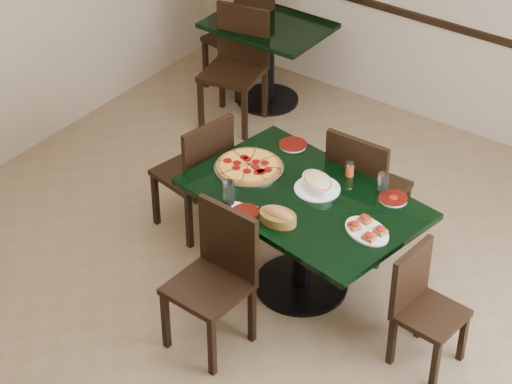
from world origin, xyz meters
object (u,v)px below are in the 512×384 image
Objects in this scene: bruschetta_platter at (367,229)px; chair_near at (217,271)px; back_table at (268,48)px; lasagna_casserole at (317,184)px; back_chair_left at (245,33)px; chair_left at (199,169)px; main_table at (303,219)px; chair_far at (363,185)px; chair_right at (422,302)px; pepperoni_pizza at (249,166)px; back_chair_near at (237,59)px; bread_basket at (278,216)px.

chair_near is at bearing -116.86° from bruschetta_platter.
back_table is 3.13× the size of lasagna_casserole.
bruschetta_platter is (2.43, -2.03, 0.21)m from back_chair_left.
chair_left is 2.48× the size of bruschetta_platter.
chair_far reaches higher than main_table.
lasagna_casserole reaches higher than chair_right.
back_chair_left is at bearing 126.33° from chair_near.
chair_far is 2.59× the size of bruschetta_platter.
pepperoni_pizza is (1.16, -1.85, 0.24)m from back_table.
back_table is at bearing 122.34° from chair_near.
lasagna_casserole is (1.94, -1.83, 0.23)m from back_chair_left.
chair_left is 1.50m from bruschetta_platter.
pepperoni_pizza is (1.21, -1.47, 0.21)m from back_chair_near.
main_table is at bearing -49.39° from back_table.
chair_near is 1.13m from chair_left.
back_chair_near reaches higher than back_table.
back_chair_near is 2.51m from bread_basket.
back_chair_near reaches higher than bruschetta_platter.
back_chair_left is 2.62× the size of bruschetta_platter.
chair_left is (-1.89, 0.23, 0.09)m from chair_right.
back_chair_left is at bearing 107.48° from back_chair_near.
main_table is 2.03× the size of chair_right.
pepperoni_pizza is (1.44, -1.89, 0.21)m from back_chair_left.
bread_basket is (1.70, -1.84, 0.23)m from back_chair_near.
back_chair_near is at bearing 127.12° from chair_near.
back_chair_left is at bearing 125.89° from bread_basket.
main_table is 4.25× the size of bruschetta_platter.
back_chair_left reaches higher than pepperoni_pizza.
main_table is at bearing -169.06° from bruschetta_platter.
chair_right reaches higher than pepperoni_pizza.
back_table is 1.00× the size of back_chair_near.
chair_right is 0.85× the size of chair_left.
lasagna_casserole is at bearing 54.27° from back_chair_left.
chair_far is 3.82× the size of bread_basket.
bread_basket is at bearing 83.22° from chair_far.
chair_right reaches higher than main_table.
back_chair_near is at bearing 147.06° from main_table.
back_chair_left is at bearing -141.65° from chair_left.
lasagna_casserole reaches higher than back_table.
chair_left is 0.54m from pepperoni_pizza.
back_chair_near is at bearing 164.35° from bruschetta_platter.
back_table is at bearing -148.41° from chair_left.
bread_basket is (-0.09, -0.89, 0.24)m from chair_far.
back_table is at bearing 71.75° from back_chair_near.
chair_left is 2.08m from back_chair_left.
chair_far is 0.99× the size of back_chair_left.
chair_near is at bearing -73.81° from lasagna_casserole.
chair_left is (-1.05, -0.47, -0.03)m from chair_far.
main_table is at bearing 80.10° from chair_near.
chair_left is 1.01m from lasagna_casserole.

